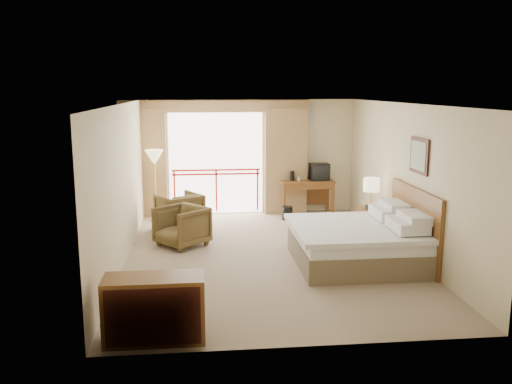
{
  "coord_description": "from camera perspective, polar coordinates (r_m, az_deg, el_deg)",
  "views": [
    {
      "loc": [
        -1.19,
        -9.27,
        2.97
      ],
      "look_at": [
        -0.17,
        0.4,
        1.09
      ],
      "focal_mm": 38.0,
      "sensor_mm": 36.0,
      "label": 1
    }
  ],
  "objects": [
    {
      "name": "wall_front",
      "position": [
        6.11,
        5.46,
        -4.5
      ],
      "size": [
        5.0,
        0.0,
        5.0
      ],
      "primitive_type": "plane",
      "rotation": [
        -1.57,
        0.0,
        0.0
      ],
      "color": "beige",
      "rests_on": "ground"
    },
    {
      "name": "wall_right",
      "position": [
        10.11,
        15.48,
        1.31
      ],
      "size": [
        0.0,
        7.0,
        7.0
      ],
      "primitive_type": "plane",
      "rotation": [
        1.57,
        0.0,
        -1.57
      ],
      "color": "beige",
      "rests_on": "ground"
    },
    {
      "name": "balcony_railing",
      "position": [
        12.92,
        -4.21,
        1.28
      ],
      "size": [
        2.09,
        0.03,
        1.02
      ],
      "color": "red",
      "rests_on": "wall_back"
    },
    {
      "name": "dresser",
      "position": [
        6.66,
        -10.63,
        -12.0
      ],
      "size": [
        1.19,
        0.5,
        0.79
      ],
      "rotation": [
        0.0,
        0.0,
        0.04
      ],
      "color": "#603414",
      "rests_on": "floor"
    },
    {
      "name": "wall_left",
      "position": [
        9.5,
        -13.86,
        0.79
      ],
      "size": [
        0.0,
        7.0,
        7.0
      ],
      "primitive_type": "plane",
      "rotation": [
        1.57,
        0.0,
        1.57
      ],
      "color": "beige",
      "rests_on": "ground"
    },
    {
      "name": "headboard",
      "position": [
        9.69,
        16.34,
        -3.38
      ],
      "size": [
        0.06,
        2.1,
        1.3
      ],
      "primitive_type": "cube",
      "color": "#603414",
      "rests_on": "wall_right"
    },
    {
      "name": "nightstand",
      "position": [
        11.04,
        11.99,
        -3.23
      ],
      "size": [
        0.44,
        0.53,
        0.63
      ],
      "primitive_type": "cube",
      "rotation": [
        0.0,
        0.0,
        0.01
      ],
      "color": "#603414",
      "rests_on": "floor"
    },
    {
      "name": "book",
      "position": [
        11.16,
        -8.91,
        -1.57
      ],
      "size": [
        0.21,
        0.24,
        0.02
      ],
      "primitive_type": "imported",
      "rotation": [
        0.0,
        0.0,
        0.27
      ],
      "color": "white",
      "rests_on": "side_table"
    },
    {
      "name": "coffee_maker",
      "position": [
        12.76,
        3.83,
        1.71
      ],
      "size": [
        0.11,
        0.11,
        0.23
      ],
      "primitive_type": "cylinder",
      "rotation": [
        0.0,
        0.0,
        -0.04
      ],
      "color": "black",
      "rests_on": "desk"
    },
    {
      "name": "hvac_vent",
      "position": [
        12.99,
        5.08,
        8.16
      ],
      "size": [
        0.5,
        0.04,
        0.5
      ],
      "primitive_type": "cube",
      "color": "silver",
      "rests_on": "wall_back"
    },
    {
      "name": "curtain_left",
      "position": [
        12.8,
        -11.63,
        2.98
      ],
      "size": [
        1.0,
        0.26,
        2.5
      ],
      "primitive_type": "cube",
      "color": "#94724A",
      "rests_on": "wall_back"
    },
    {
      "name": "armchair_far",
      "position": [
        11.76,
        -8.03,
        -3.8
      ],
      "size": [
        1.14,
        1.14,
        0.77
      ],
      "primitive_type": "imported",
      "rotation": [
        0.0,
        0.0,
        -2.6
      ],
      "color": "#493920",
      "rests_on": "floor"
    },
    {
      "name": "curtain_right",
      "position": [
        12.9,
        3.14,
        3.25
      ],
      "size": [
        1.0,
        0.26,
        2.5
      ],
      "primitive_type": "cube",
      "color": "#94724A",
      "rests_on": "wall_back"
    },
    {
      "name": "desk",
      "position": [
        12.93,
        5.3,
        0.49
      ],
      "size": [
        1.25,
        0.61,
        0.82
      ],
      "rotation": [
        0.0,
        0.0,
        0.03
      ],
      "color": "#603414",
      "rests_on": "floor"
    },
    {
      "name": "floor",
      "position": [
        9.81,
        1.24,
        -6.7
      ],
      "size": [
        7.0,
        7.0,
        0.0
      ],
      "primitive_type": "plane",
      "color": "gray",
      "rests_on": "ground"
    },
    {
      "name": "wall_back",
      "position": [
        12.93,
        -0.69,
        3.73
      ],
      "size": [
        5.0,
        0.0,
        5.0
      ],
      "primitive_type": "plane",
      "rotation": [
        1.57,
        0.0,
        0.0
      ],
      "color": "beige",
      "rests_on": "ground"
    },
    {
      "name": "valance",
      "position": [
        12.66,
        -4.31,
        9.0
      ],
      "size": [
        4.4,
        0.22,
        0.28
      ],
      "primitive_type": "cube",
      "color": "#94724A",
      "rests_on": "wall_back"
    },
    {
      "name": "tv",
      "position": [
        12.87,
        6.7,
        2.12
      ],
      "size": [
        0.44,
        0.35,
        0.4
      ],
      "rotation": [
        0.0,
        0.0,
        0.33
      ],
      "color": "black",
      "rests_on": "desk"
    },
    {
      "name": "framed_art",
      "position": [
        9.48,
        16.79,
        3.68
      ],
      "size": [
        0.04,
        0.72,
        0.6
      ],
      "color": "black",
      "rests_on": "wall_right"
    },
    {
      "name": "bed",
      "position": [
        9.44,
        10.81,
        -5.22
      ],
      "size": [
        2.13,
        2.06,
        0.97
      ],
      "color": "brown",
      "rests_on": "floor"
    },
    {
      "name": "floor_lamp",
      "position": [
        12.24,
        -10.65,
        3.33
      ],
      "size": [
        0.41,
        0.41,
        1.62
      ],
      "rotation": [
        0.0,
        0.0,
        -0.25
      ],
      "color": "tan",
      "rests_on": "floor"
    },
    {
      "name": "wastebasket",
      "position": [
        12.39,
        3.3,
        -2.24
      ],
      "size": [
        0.28,
        0.28,
        0.3
      ],
      "primitive_type": "cylinder",
      "rotation": [
        0.0,
        0.0,
        -0.18
      ],
      "color": "black",
      "rests_on": "floor"
    },
    {
      "name": "balcony_door",
      "position": [
        12.88,
        -4.24,
        3.0
      ],
      "size": [
        2.4,
        0.0,
        2.4
      ],
      "primitive_type": "plane",
      "rotation": [
        1.57,
        0.0,
        0.0
      ],
      "color": "white",
      "rests_on": "wall_back"
    },
    {
      "name": "phone",
      "position": [
        10.8,
        12.05,
        -1.59
      ],
      "size": [
        0.21,
        0.17,
        0.09
      ],
      "primitive_type": "cube",
      "rotation": [
        0.0,
        0.0,
        0.08
      ],
      "color": "black",
      "rests_on": "nightstand"
    },
    {
      "name": "table_lamp",
      "position": [
        10.93,
        12.06,
        0.7
      ],
      "size": [
        0.32,
        0.32,
        0.57
      ],
      "rotation": [
        0.0,
        0.0,
        0.01
      ],
      "color": "tan",
      "rests_on": "nightstand"
    },
    {
      "name": "ceiling",
      "position": [
        9.35,
        1.31,
        9.27
      ],
      "size": [
        7.0,
        7.0,
        0.0
      ],
      "primitive_type": "plane",
      "rotation": [
        3.14,
        0.0,
        0.0
      ],
      "color": "white",
      "rests_on": "wall_back"
    },
    {
      "name": "side_table",
      "position": [
        11.2,
        -8.88,
        -2.5
      ],
      "size": [
        0.53,
        0.53,
        0.57
      ],
      "rotation": [
        0.0,
        0.0,
        -0.24
      ],
      "color": "black",
      "rests_on": "floor"
    },
    {
      "name": "armchair_near",
      "position": [
        10.49,
        -7.78,
        -5.62
      ],
      "size": [
        1.17,
        1.17,
        0.76
      ],
      "primitive_type": "imported",
      "rotation": [
        0.0,
        0.0,
        -0.85
      ],
      "color": "#493920",
      "rests_on": "floor"
    },
    {
      "name": "cup",
      "position": [
        12.75,
        4.53,
        1.39
      ],
      "size": [
        0.08,
        0.08,
        0.1
      ],
      "primitive_type": "cylinder",
      "rotation": [
        0.0,
        0.0,
        0.28
      ],
      "color": "white",
      "rests_on": "desk"
    }
  ]
}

